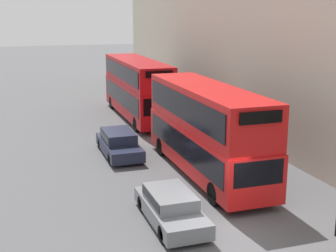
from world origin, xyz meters
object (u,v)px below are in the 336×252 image
(car_dark_sedan, at_px, (171,206))
(pedestrian, at_px, (184,112))
(car_hatchback, at_px, (119,142))
(bus_leading, at_px, (206,127))
(bus_second_in_queue, at_px, (137,86))

(car_dark_sedan, height_order, pedestrian, pedestrian)
(car_hatchback, distance_m, pedestrian, 9.05)
(bus_leading, bearing_deg, car_dark_sedan, -126.07)
(bus_leading, xyz_separation_m, bus_second_in_queue, (0.00, 13.31, -0.00))
(bus_second_in_queue, xyz_separation_m, pedestrian, (2.91, -2.38, -1.67))
(car_hatchback, bearing_deg, bus_second_in_queue, 69.04)
(bus_second_in_queue, xyz_separation_m, car_dark_sedan, (-3.40, -17.98, -1.75))
(bus_second_in_queue, bearing_deg, pedestrian, -39.33)
(bus_leading, xyz_separation_m, pedestrian, (2.91, 10.92, -1.68))
(bus_second_in_queue, bearing_deg, car_hatchback, -110.96)
(car_dark_sedan, xyz_separation_m, pedestrian, (6.31, 15.59, 0.08))
(pedestrian, bearing_deg, bus_second_in_queue, 140.67)
(bus_second_in_queue, distance_m, car_hatchback, 9.65)
(car_hatchback, bearing_deg, bus_leading, -52.52)
(bus_leading, relative_size, bus_second_in_queue, 0.93)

